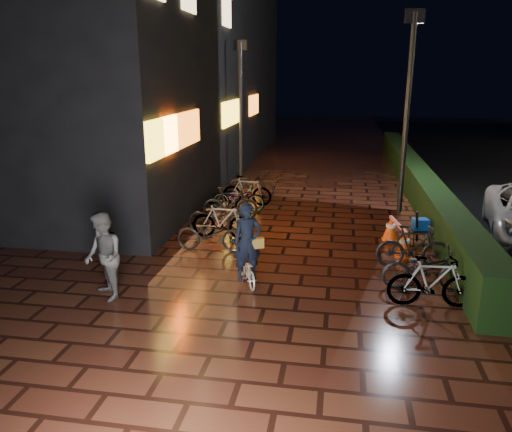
% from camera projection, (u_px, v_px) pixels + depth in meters
% --- Properties ---
extents(ground, '(80.00, 80.00, 0.00)m').
position_uv_depth(ground, '(302.00, 275.00, 10.40)').
color(ground, '#381911').
rests_on(ground, ground).
extents(hedge, '(0.70, 20.00, 1.00)m').
position_uv_depth(hedge, '(416.00, 179.00, 17.31)').
color(hedge, black).
rests_on(hedge, ground).
extents(bystander_person, '(1.00, 1.02, 1.66)m').
position_uv_depth(bystander_person, '(104.00, 257.00, 9.09)').
color(bystander_person, '#525254').
rests_on(bystander_person, ground).
extents(storefront_block, '(12.09, 22.00, 9.00)m').
position_uv_depth(storefront_block, '(106.00, 62.00, 21.57)').
color(storefront_block, black).
rests_on(storefront_block, ground).
extents(lamp_post_hedge, '(0.55, 0.19, 5.74)m').
position_uv_depth(lamp_post_hedge, '(408.00, 105.00, 14.28)').
color(lamp_post_hedge, black).
rests_on(lamp_post_hedge, ground).
extents(lamp_post_sf, '(0.49, 0.18, 5.14)m').
position_uv_depth(lamp_post_sf, '(241.00, 109.00, 17.75)').
color(lamp_post_sf, black).
rests_on(lamp_post_sf, ground).
extents(cyclist, '(0.86, 1.23, 1.67)m').
position_uv_depth(cyclist, '(247.00, 254.00, 9.78)').
color(cyclist, white).
rests_on(cyclist, ground).
extents(traffic_barrier, '(0.60, 1.55, 0.63)m').
position_uv_depth(traffic_barrier, '(397.00, 236.00, 11.89)').
color(traffic_barrier, '#EE4E0C').
rests_on(traffic_barrier, ground).
extents(cart_assembly, '(0.56, 0.59, 0.91)m').
position_uv_depth(cart_assembly, '(420.00, 226.00, 12.15)').
color(cart_assembly, black).
rests_on(cart_assembly, ground).
extents(parked_bikes_storefront, '(1.88, 6.17, 0.95)m').
position_uv_depth(parked_bikes_storefront, '(233.00, 205.00, 14.17)').
color(parked_bikes_storefront, black).
rests_on(parked_bikes_storefront, ground).
extents(parked_bikes_hedge, '(1.71, 2.43, 0.95)m').
position_uv_depth(parked_bikes_hedge, '(423.00, 265.00, 9.69)').
color(parked_bikes_hedge, black).
rests_on(parked_bikes_hedge, ground).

